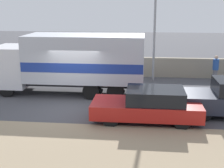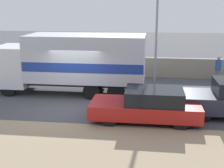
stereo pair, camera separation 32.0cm
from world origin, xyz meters
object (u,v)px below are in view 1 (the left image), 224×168
at_px(box_truck, 73,61).
at_px(pedestrian, 215,68).
at_px(car_hatchback, 149,105).
at_px(street_lamp, 155,5).

relative_size(box_truck, pedestrian, 4.80).
distance_m(car_hatchback, pedestrian, 8.11).
xyz_separation_m(street_lamp, car_hatchback, (-0.34, -7.14, -3.91)).
xyz_separation_m(street_lamp, pedestrian, (3.77, -0.15, -3.74)).
bearing_deg(street_lamp, car_hatchback, -92.70).
height_order(street_lamp, car_hatchback, street_lamp).
height_order(street_lamp, box_truck, street_lamp).
bearing_deg(pedestrian, box_truck, -158.23).
bearing_deg(box_truck, street_lamp, -141.96).
relative_size(street_lamp, pedestrian, 4.86).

